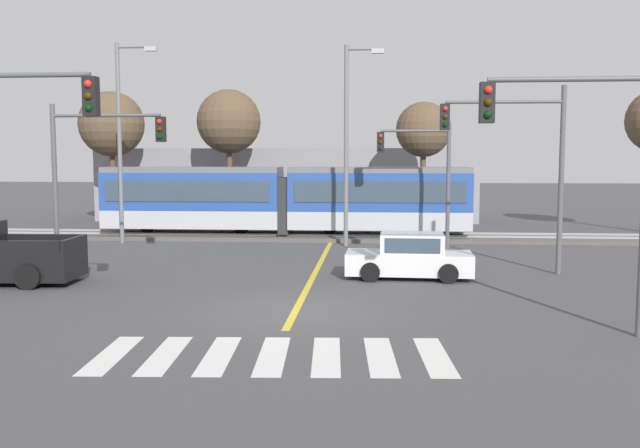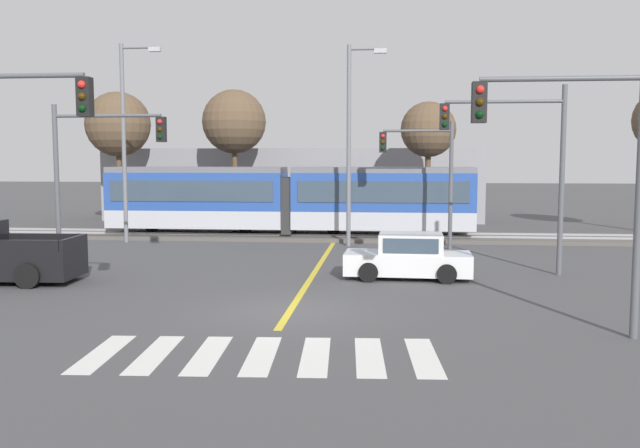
% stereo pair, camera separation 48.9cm
% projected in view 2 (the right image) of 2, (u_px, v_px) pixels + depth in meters
% --- Properties ---
extents(ground_plane, '(200.00, 200.00, 0.00)m').
position_uv_depth(ground_plane, '(290.00, 311.00, 17.81)').
color(ground_plane, '#474749').
extents(track_bed, '(120.00, 4.00, 0.18)m').
position_uv_depth(track_bed, '(336.00, 236.00, 34.38)').
color(track_bed, '#56514C').
rests_on(track_bed, ground).
extents(rail_near, '(120.00, 0.08, 0.10)m').
position_uv_depth(rail_near, '(335.00, 235.00, 33.65)').
color(rail_near, '#939399').
rests_on(rail_near, track_bed).
extents(rail_far, '(120.00, 0.08, 0.10)m').
position_uv_depth(rail_far, '(337.00, 232.00, 35.08)').
color(rail_far, '#939399').
rests_on(rail_far, track_bed).
extents(light_rail_tram, '(18.50, 2.64, 3.43)m').
position_uv_depth(light_rail_tram, '(289.00, 198.00, 34.42)').
color(light_rail_tram, '#B7BAC1').
rests_on(light_rail_tram, track_bed).
extents(crosswalk_stripe_0, '(0.72, 2.83, 0.01)m').
position_uv_depth(crosswalk_stripe_0, '(102.00, 353.00, 13.94)').
color(crosswalk_stripe_0, silver).
rests_on(crosswalk_stripe_0, ground).
extents(crosswalk_stripe_1, '(0.72, 2.83, 0.01)m').
position_uv_depth(crosswalk_stripe_1, '(155.00, 354.00, 13.90)').
color(crosswalk_stripe_1, silver).
rests_on(crosswalk_stripe_1, ground).
extents(crosswalk_stripe_2, '(0.72, 2.83, 0.01)m').
position_uv_depth(crosswalk_stripe_2, '(208.00, 355.00, 13.85)').
color(crosswalk_stripe_2, silver).
rests_on(crosswalk_stripe_2, ground).
extents(crosswalk_stripe_3, '(0.72, 2.83, 0.01)m').
position_uv_depth(crosswalk_stripe_3, '(262.00, 355.00, 13.81)').
color(crosswalk_stripe_3, silver).
rests_on(crosswalk_stripe_3, ground).
extents(crosswalk_stripe_4, '(0.72, 2.83, 0.01)m').
position_uv_depth(crosswalk_stripe_4, '(315.00, 356.00, 13.77)').
color(crosswalk_stripe_4, silver).
rests_on(crosswalk_stripe_4, ground).
extents(crosswalk_stripe_5, '(0.72, 2.83, 0.01)m').
position_uv_depth(crosswalk_stripe_5, '(369.00, 356.00, 13.73)').
color(crosswalk_stripe_5, silver).
rests_on(crosswalk_stripe_5, ground).
extents(crosswalk_stripe_6, '(0.72, 2.83, 0.01)m').
position_uv_depth(crosswalk_stripe_6, '(424.00, 357.00, 13.68)').
color(crosswalk_stripe_6, silver).
rests_on(crosswalk_stripe_6, ground).
extents(lane_centre_line, '(0.20, 16.77, 0.01)m').
position_uv_depth(lane_centre_line, '(315.00, 272.00, 24.10)').
color(lane_centre_line, gold).
rests_on(lane_centre_line, ground).
extents(sedan_crossing, '(4.26, 2.03, 1.52)m').
position_uv_depth(sedan_crossing, '(408.00, 258.00, 22.69)').
color(sedan_crossing, silver).
rests_on(sedan_crossing, ground).
extents(traffic_light_mid_left, '(4.25, 0.38, 5.99)m').
position_uv_depth(traffic_light_mid_left, '(94.00, 159.00, 24.66)').
color(traffic_light_mid_left, '#515459').
rests_on(traffic_light_mid_left, ground).
extents(traffic_light_far_right, '(3.25, 0.38, 5.66)m').
position_uv_depth(traffic_light_far_right, '(426.00, 165.00, 29.81)').
color(traffic_light_far_right, '#515459').
rests_on(traffic_light_far_right, ground).
extents(traffic_light_near_right, '(3.75, 0.38, 6.13)m').
position_uv_depth(traffic_light_near_right, '(582.00, 156.00, 14.85)').
color(traffic_light_near_right, '#515459').
rests_on(traffic_light_near_right, ground).
extents(traffic_light_mid_right, '(4.25, 0.38, 6.51)m').
position_uv_depth(traffic_light_mid_right, '(521.00, 151.00, 23.15)').
color(traffic_light_mid_right, '#515459').
rests_on(traffic_light_mid_right, ground).
extents(street_lamp_west, '(2.01, 0.28, 9.43)m').
position_uv_depth(street_lamp_west, '(127.00, 132.00, 32.22)').
color(street_lamp_west, slate).
rests_on(street_lamp_west, ground).
extents(street_lamp_centre, '(1.79, 0.28, 9.14)m').
position_uv_depth(street_lamp_centre, '(352.00, 135.00, 30.83)').
color(street_lamp_centre, slate).
rests_on(street_lamp_centre, ground).
extents(bare_tree_far_west, '(3.87, 3.87, 8.03)m').
position_uv_depth(bare_tree_far_west, '(118.00, 125.00, 40.48)').
color(bare_tree_far_west, brown).
rests_on(bare_tree_far_west, ground).
extents(bare_tree_west, '(3.76, 3.76, 8.10)m').
position_uv_depth(bare_tree_west, '(234.00, 122.00, 39.88)').
color(bare_tree_west, brown).
rests_on(bare_tree_west, ground).
extents(bare_tree_east, '(3.07, 3.07, 7.19)m').
position_uv_depth(bare_tree_east, '(428.00, 130.00, 37.47)').
color(bare_tree_east, brown).
rests_on(bare_tree_east, ground).
extents(building_backdrop_far, '(24.54, 6.00, 4.70)m').
position_uv_depth(building_backdrop_far, '(294.00, 184.00, 45.66)').
color(building_backdrop_far, gray).
rests_on(building_backdrop_far, ground).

